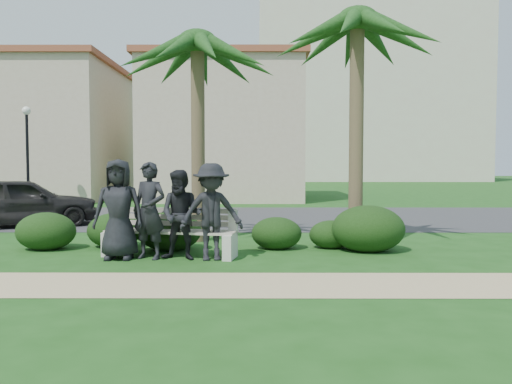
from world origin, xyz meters
TOP-DOWN VIEW (x-y plane):
  - ground at (0.00, 0.00)m, footprint 160.00×160.00m
  - footpath at (0.00, -1.80)m, footprint 30.00×1.60m
  - asphalt_street at (0.00, 8.00)m, footprint 160.00×8.00m
  - stucco_bldg_left at (-12.00, 18.00)m, footprint 10.40×8.40m
  - stucco_bldg_right at (-1.00, 18.00)m, footprint 8.40×8.40m
  - hotel_tower at (14.00, 55.00)m, footprint 26.00×18.00m
  - street_lamp at (-9.00, 12.00)m, footprint 0.36×0.36m
  - park_bench at (-0.94, 0.54)m, footprint 2.70×1.03m
  - man_a at (-1.86, 0.25)m, footprint 0.94×0.62m
  - man_b at (-1.28, 0.26)m, footprint 0.79×0.65m
  - man_c at (-0.65, 0.18)m, footprint 0.93×0.79m
  - man_d at (-0.08, 0.15)m, footprint 1.28×0.86m
  - hedge_a at (-3.73, 1.36)m, footprint 1.25×1.03m
  - hedge_b at (-2.35, 1.67)m, footprint 1.19×0.98m
  - hedge_c at (-1.07, 1.28)m, footprint 1.34×1.10m
  - hedge_d at (1.19, 1.45)m, footprint 1.08×0.89m
  - hedge_e at (2.38, 1.55)m, footprint 0.95×0.79m
  - hedge_f at (3.09, 1.16)m, footprint 1.52×1.25m
  - palm_left at (-0.61, 2.52)m, footprint 3.00×3.00m
  - palm_right at (3.00, 2.07)m, footprint 3.00×3.00m
  - car_a at (-6.13, 5.39)m, footprint 4.55×3.28m

SIDE VIEW (x-z plane):
  - ground at x=0.00m, z-range 0.00..0.00m
  - footpath at x=0.00m, z-range -0.01..0.01m
  - asphalt_street at x=0.00m, z-range -0.01..0.01m
  - hedge_e at x=2.38m, z-range 0.00..0.62m
  - hedge_d at x=1.19m, z-range 0.00..0.70m
  - hedge_b at x=-2.35m, z-range 0.00..0.77m
  - hedge_a at x=-3.73m, z-range 0.00..0.82m
  - park_bench at x=-0.94m, z-range -0.04..0.87m
  - hedge_c at x=-1.07m, z-range 0.00..0.87m
  - hedge_f at x=3.09m, z-range 0.00..0.99m
  - car_a at x=-6.13m, z-range 0.00..1.44m
  - man_c at x=-0.65m, z-range 0.00..1.70m
  - man_d at x=-0.08m, z-range 0.00..1.83m
  - man_b at x=-1.28m, z-range 0.00..1.85m
  - man_a at x=-1.86m, z-range 0.00..1.91m
  - street_lamp at x=-9.00m, z-range 0.80..5.09m
  - stucco_bldg_left at x=-12.00m, z-range 0.01..7.31m
  - stucco_bldg_right at x=-1.00m, z-range 0.01..7.31m
  - palm_left at x=-0.61m, z-range 1.81..7.38m
  - palm_right at x=3.00m, z-range 1.99..7.93m
  - hotel_tower at x=14.00m, z-range -5.24..32.06m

